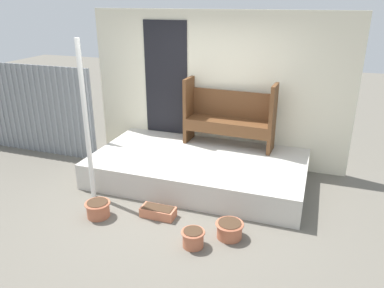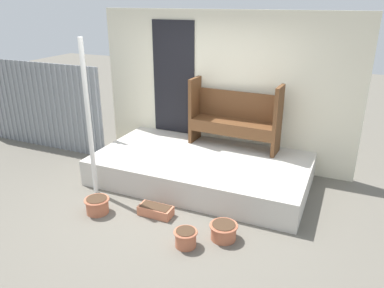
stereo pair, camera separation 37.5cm
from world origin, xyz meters
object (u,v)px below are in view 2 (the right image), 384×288
(flower_pot_left, at_px, (97,205))
(planter_box_rect, at_px, (156,210))
(bench, at_px, (235,115))
(flower_pot_middle, at_px, (186,237))
(flower_pot_right, at_px, (224,231))
(support_post, at_px, (89,121))

(flower_pot_left, relative_size, planter_box_rect, 0.74)
(bench, relative_size, flower_pot_left, 4.40)
(flower_pot_middle, distance_m, planter_box_rect, 0.80)
(flower_pot_middle, bearing_deg, flower_pot_right, 41.11)
(flower_pot_right, bearing_deg, planter_box_rect, 172.26)
(support_post, distance_m, flower_pot_right, 2.41)
(support_post, relative_size, planter_box_rect, 4.91)
(bench, xyz_separation_m, planter_box_rect, (-0.49, -1.88, -0.89))
(flower_pot_left, height_order, flower_pot_middle, flower_pot_left)
(flower_pot_right, relative_size, planter_box_rect, 0.75)
(bench, xyz_separation_m, flower_pot_right, (0.53, -2.02, -0.84))
(flower_pot_middle, xyz_separation_m, flower_pot_right, (0.36, 0.32, -0.00))
(flower_pot_middle, bearing_deg, bench, 94.09)
(support_post, bearing_deg, flower_pot_right, -8.65)
(bench, bearing_deg, flower_pot_right, -72.71)
(flower_pot_right, bearing_deg, bench, 104.75)
(support_post, xyz_separation_m, flower_pot_left, (0.37, -0.45, -1.03))
(flower_pot_middle, relative_size, planter_box_rect, 0.62)
(bench, distance_m, flower_pot_middle, 2.49)
(bench, distance_m, flower_pot_right, 2.25)
(flower_pot_left, bearing_deg, planter_box_rect, 19.02)
(flower_pot_left, bearing_deg, support_post, 129.26)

